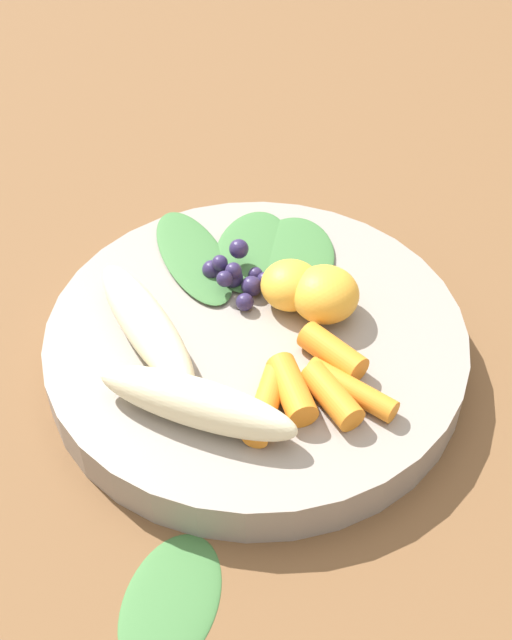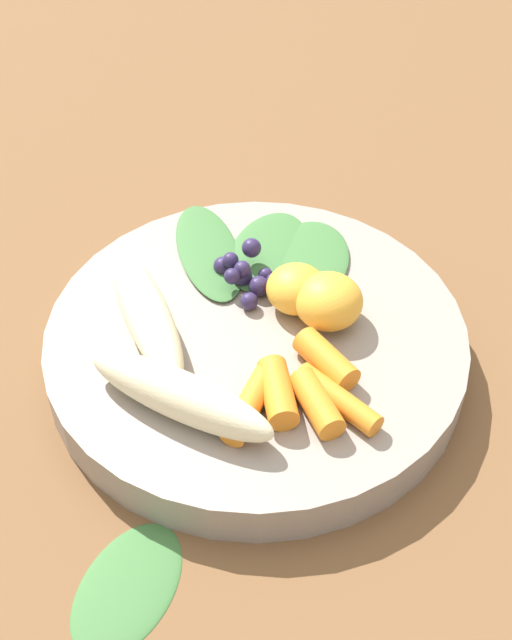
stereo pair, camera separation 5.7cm
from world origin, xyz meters
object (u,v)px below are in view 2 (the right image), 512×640
at_px(bowl, 256,346).
at_px(banana_peeled_left, 180,395).
at_px(orange_segment_near, 296,289).
at_px(kale_leaf_stray, 127,586).
at_px(banana_peeled_right, 147,314).

relative_size(bowl, banana_peeled_left, 2.22).
xyz_separation_m(orange_segment_near, kale_leaf_stray, (0.14, 0.17, -0.05)).
bearing_deg(bowl, kale_leaf_stray, 55.20).
distance_m(orange_segment_near, kale_leaf_stray, 0.23).
bearing_deg(kale_leaf_stray, bowl, -179.60).
bearing_deg(bowl, banana_peeled_left, 44.52).
distance_m(bowl, kale_leaf_stray, 0.19).
height_order(bowl, banana_peeled_left, banana_peeled_left).
relative_size(banana_peeled_left, kale_leaf_stray, 1.48).
bearing_deg(orange_segment_near, bowl, 29.59).
bearing_deg(orange_segment_near, banana_peeled_right, 1.32).
height_order(bowl, orange_segment_near, orange_segment_near).
xyz_separation_m(bowl, kale_leaf_stray, (0.11, 0.15, -0.01)).
relative_size(bowl, orange_segment_near, 6.87).
bearing_deg(orange_segment_near, kale_leaf_stray, 51.03).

